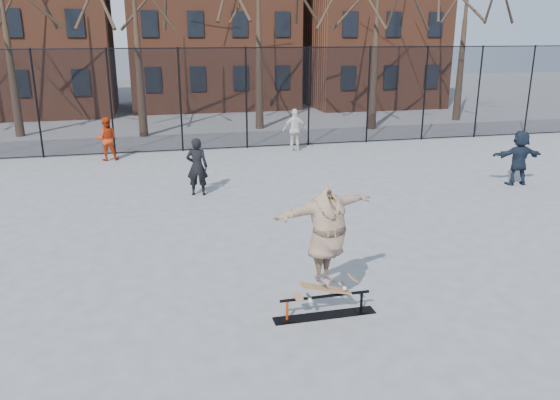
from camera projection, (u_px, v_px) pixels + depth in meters
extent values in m
plane|color=slate|center=(309.00, 290.00, 9.96)|extent=(100.00, 100.00, 0.00)
cube|color=black|center=(325.00, 315.00, 9.04)|extent=(1.73, 0.27, 0.01)
cylinder|color=#DA400C|center=(287.00, 311.00, 8.84)|extent=(0.04, 0.04, 0.36)
cylinder|color=black|center=(361.00, 302.00, 9.13)|extent=(0.04, 0.04, 0.36)
cylinder|color=black|center=(325.00, 296.00, 8.93)|extent=(1.53, 0.05, 0.05)
imported|color=#3B3990|center=(327.00, 242.00, 8.66)|extent=(2.04, 1.32, 1.63)
imported|color=black|center=(197.00, 167.00, 15.59)|extent=(0.68, 0.52, 1.67)
imported|color=#AE2F0F|center=(107.00, 139.00, 19.95)|extent=(0.80, 0.63, 1.58)
imported|color=silver|center=(295.00, 130.00, 21.53)|extent=(1.00, 0.47, 1.67)
imported|color=#192333|center=(519.00, 158.00, 16.67)|extent=(1.61, 0.65, 1.69)
cylinder|color=black|center=(37.00, 104.00, 19.98)|extent=(0.07, 0.07, 4.00)
cylinder|color=black|center=(111.00, 102.00, 20.57)|extent=(0.07, 0.07, 4.00)
cylinder|color=black|center=(180.00, 100.00, 21.15)|extent=(0.07, 0.07, 4.00)
cylinder|color=black|center=(246.00, 99.00, 21.73)|extent=(0.07, 0.07, 4.00)
cylinder|color=black|center=(309.00, 97.00, 22.31)|extent=(0.07, 0.07, 4.00)
cylinder|color=black|center=(368.00, 95.00, 22.90)|extent=(0.07, 0.07, 4.00)
cylinder|color=black|center=(425.00, 94.00, 23.48)|extent=(0.07, 0.07, 4.00)
cylinder|color=black|center=(478.00, 92.00, 24.06)|extent=(0.07, 0.07, 4.00)
cylinder|color=black|center=(530.00, 91.00, 24.64)|extent=(0.07, 0.07, 4.00)
cube|color=black|center=(216.00, 99.00, 21.46)|extent=(34.00, 0.01, 4.00)
cylinder|color=black|center=(215.00, 48.00, 20.89)|extent=(34.00, 0.04, 0.04)
cone|color=black|center=(9.00, 85.00, 23.93)|extent=(0.40, 0.40, 4.62)
cone|color=black|center=(138.00, 85.00, 23.95)|extent=(0.40, 0.40, 4.62)
cone|color=black|center=(255.00, 80.00, 26.39)|extent=(0.40, 0.40, 4.62)
cone|color=black|center=(372.00, 80.00, 26.42)|extent=(0.40, 0.40, 4.62)
cone|color=black|center=(459.00, 76.00, 28.86)|extent=(0.40, 0.40, 4.62)
cube|color=brown|center=(24.00, 5.00, 30.36)|extent=(9.00, 7.00, 12.00)
cube|color=brown|center=(367.00, 17.00, 35.10)|extent=(8.00, 7.00, 11.00)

